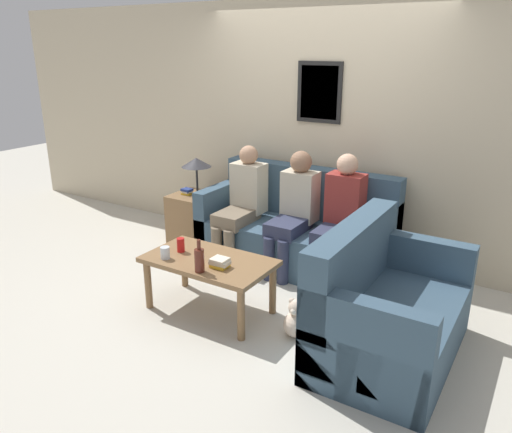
# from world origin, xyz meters

# --- Properties ---
(ground_plane) EXTENTS (16.00, 16.00, 0.00)m
(ground_plane) POSITION_xyz_m (0.00, 0.00, 0.00)
(ground_plane) COLOR beige
(wall_back) EXTENTS (9.00, 0.08, 2.60)m
(wall_back) POSITION_xyz_m (0.00, 0.96, 1.30)
(wall_back) COLOR beige
(wall_back) RESTS_ON ground_plane
(couch_main) EXTENTS (1.93, 0.85, 0.96)m
(couch_main) POSITION_xyz_m (0.00, 0.52, 0.33)
(couch_main) COLOR #385166
(couch_main) RESTS_ON ground_plane
(couch_side) EXTENTS (0.85, 1.35, 0.96)m
(couch_side) POSITION_xyz_m (1.28, -0.60, 0.33)
(couch_side) COLOR #385166
(couch_side) RESTS_ON ground_plane
(coffee_table) EXTENTS (1.07, 0.60, 0.47)m
(coffee_table) POSITION_xyz_m (-0.17, -0.76, 0.41)
(coffee_table) COLOR olive
(coffee_table) RESTS_ON ground_plane
(side_table_with_lamp) EXTENTS (0.47, 0.47, 0.99)m
(side_table_with_lamp) POSITION_xyz_m (-1.26, 0.42, 0.33)
(side_table_with_lamp) COLOR olive
(side_table_with_lamp) RESTS_ON ground_plane
(wine_bottle) EXTENTS (0.08, 0.08, 0.27)m
(wine_bottle) POSITION_xyz_m (-0.08, -0.99, 0.58)
(wine_bottle) COLOR #562319
(wine_bottle) RESTS_ON coffee_table
(drinking_glass) EXTENTS (0.08, 0.08, 0.10)m
(drinking_glass) POSITION_xyz_m (-0.48, -0.94, 0.53)
(drinking_glass) COLOR silver
(drinking_glass) RESTS_ON coffee_table
(book_stack) EXTENTS (0.16, 0.12, 0.08)m
(book_stack) POSITION_xyz_m (0.01, -0.84, 0.51)
(book_stack) COLOR gold
(book_stack) RESTS_ON coffee_table
(soda_can) EXTENTS (0.07, 0.07, 0.12)m
(soda_can) POSITION_xyz_m (-0.46, -0.76, 0.54)
(soda_can) COLOR red
(soda_can) RESTS_ON coffee_table
(person_left) EXTENTS (0.34, 0.65, 1.18)m
(person_left) POSITION_xyz_m (-0.55, 0.32, 0.63)
(person_left) COLOR #756651
(person_left) RESTS_ON ground_plane
(person_middle) EXTENTS (0.34, 0.63, 1.19)m
(person_middle) POSITION_xyz_m (0.04, 0.36, 0.64)
(person_middle) COLOR #2D334C
(person_middle) RESTS_ON ground_plane
(person_right) EXTENTS (0.34, 0.61, 1.21)m
(person_right) POSITION_xyz_m (0.51, 0.38, 0.65)
(person_right) COLOR #2D334C
(person_right) RESTS_ON ground_plane
(teddy_bear) EXTENTS (0.20, 0.20, 0.32)m
(teddy_bear) POSITION_xyz_m (0.65, -0.74, 0.14)
(teddy_bear) COLOR beige
(teddy_bear) RESTS_ON ground_plane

